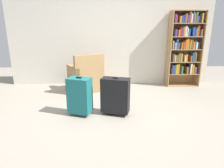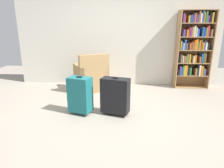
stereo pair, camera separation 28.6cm
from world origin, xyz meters
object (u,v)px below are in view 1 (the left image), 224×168
mug (111,90)px  suitcase_teal (80,95)px  armchair (86,78)px  bookshelf (184,47)px  suitcase_black (115,95)px

mug → suitcase_teal: 1.41m
armchair → suitcase_teal: 1.41m
bookshelf → armchair: bearing=-171.3°
armchair → suitcase_black: armchair is taller
suitcase_black → suitcase_teal: (-0.61, 0.00, 0.00)m
armchair → suitcase_teal: armchair is taller
bookshelf → suitcase_black: bookshelf is taller
suitcase_teal → suitcase_black: bearing=-0.1°
bookshelf → suitcase_teal: 3.11m
mug → suitcase_teal: suitcase_teal is taller
armchair → mug: size_ratio=7.84×
mug → suitcase_black: (0.05, -1.26, 0.30)m
bookshelf → mug: bearing=-164.5°
armchair → suitcase_teal: bearing=-88.6°
armchair → suitcase_teal: (0.04, -1.41, 0.04)m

